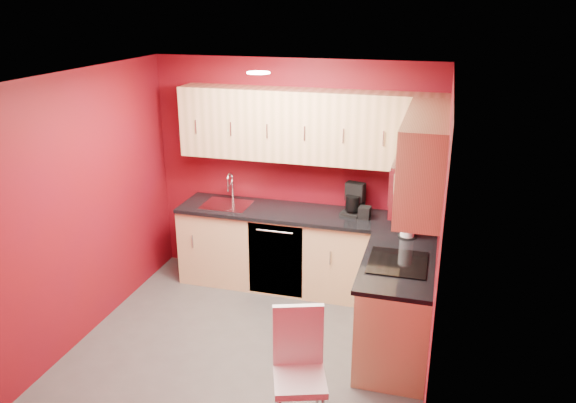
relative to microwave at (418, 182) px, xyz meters
The scene contains 21 objects.
floor 2.18m from the microwave, behind, with size 3.20×3.20×0.00m, color #494644.
ceiling 1.64m from the microwave, behind, with size 3.20×3.20×0.00m, color white.
wall_back 1.95m from the microwave, 136.99° to the left, with size 3.20×3.20×0.00m, color #66090D.
wall_front 2.24m from the microwave, 129.35° to the right, with size 3.20×3.20×0.00m, color #66090D.
wall_left 3.03m from the microwave, behind, with size 3.00×3.00×0.00m, color #66090D.
wall_right 0.50m from the microwave, 44.09° to the right, with size 3.00×3.00×0.00m, color #66090D.
base_cabinets_back 1.98m from the microwave, 140.04° to the left, with size 2.80×0.60×0.87m, color tan.
base_cabinets_right 1.23m from the microwave, 151.81° to the left, with size 0.60×1.30×0.87m, color tan.
countertop_back 1.73m from the microwave, 140.47° to the left, with size 2.80×0.63×0.04m, color black.
countertop_right 0.78m from the microwave, 162.04° to the left, with size 0.63×1.27×0.04m, color black.
upper_cabinets_back 1.65m from the microwave, 136.69° to the left, with size 2.80×0.35×0.75m, color tan.
upper_cabinets_right 0.33m from the microwave, 82.65° to the left, with size 0.35×1.55×0.75m.
microwave is the anchor object (origin of this frame).
cooktop 0.75m from the microwave, behind, with size 0.50×0.55×0.01m, color black.
sink 2.43m from the microwave, 154.40° to the left, with size 0.52×0.42×0.35m.
dishwasher_front 2.02m from the microwave, 153.81° to the left, with size 0.60×0.02×0.82m, color black.
downlight 1.62m from the microwave, behind, with size 0.20×0.20×0.01m, color white.
coffee_maker 1.41m from the microwave, 122.83° to the left, with size 0.20×0.27×0.33m, color black, non-canonical shape.
napkin_holder 1.32m from the microwave, 119.15° to the left, with size 0.12×0.12×0.13m, color black, non-canonical shape.
paper_towel 0.86m from the microwave, 97.64° to the left, with size 0.18×0.18×0.31m, color white, non-canonical shape.
dining_chair 1.79m from the microwave, 121.11° to the right, with size 0.38×0.40×0.95m, color silver, non-canonical shape.
Camera 1 is at (1.55, -4.30, 3.07)m, focal length 35.00 mm.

